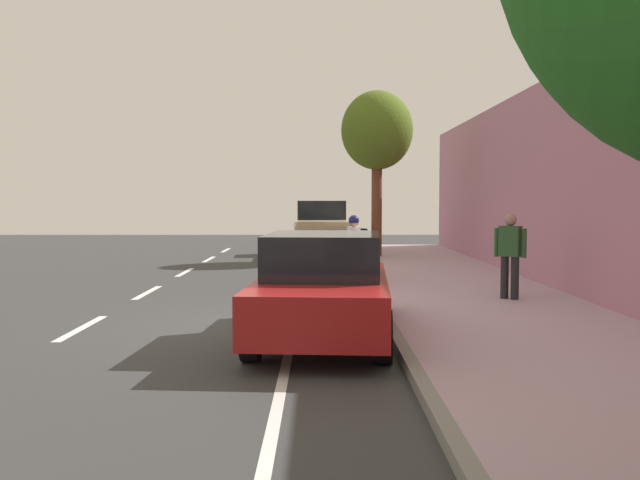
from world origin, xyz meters
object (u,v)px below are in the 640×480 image
object	(u,v)px
parked_sedan_red_second	(325,288)
cyclist_with_backpack	(356,243)
bicycle_at_curb	(346,268)
pedestrian_on_phone	(511,251)
street_tree_mid_block	(378,132)
parked_pickup_tan_mid	(323,230)

from	to	relation	value
parked_sedan_red_second	cyclist_with_backpack	world-z (taller)	cyclist_with_backpack
bicycle_at_curb	pedestrian_on_phone	size ratio (longest dim) A/B	1.03
street_tree_mid_block	cyclist_with_backpack	bearing A→B (deg)	-98.66
parked_pickup_tan_mid	cyclist_with_backpack	xyz separation A→B (m)	(0.75, -8.52, 0.09)
parked_pickup_tan_mid	street_tree_mid_block	bearing A→B (deg)	-41.32
parked_sedan_red_second	pedestrian_on_phone	xyz separation A→B (m)	(3.49, 3.20, 0.28)
cyclist_with_backpack	pedestrian_on_phone	xyz separation A→B (m)	(2.73, -3.33, 0.04)
pedestrian_on_phone	parked_pickup_tan_mid	bearing A→B (deg)	106.33
bicycle_at_curb	cyclist_with_backpack	world-z (taller)	cyclist_with_backpack
parked_sedan_red_second	cyclist_with_backpack	distance (m)	6.59
parked_pickup_tan_mid	street_tree_mid_block	world-z (taller)	street_tree_mid_block
bicycle_at_curb	cyclist_with_backpack	distance (m)	0.80
parked_pickup_tan_mid	pedestrian_on_phone	size ratio (longest dim) A/B	3.38
street_tree_mid_block	pedestrian_on_phone	world-z (taller)	street_tree_mid_block
parked_pickup_tan_mid	street_tree_mid_block	size ratio (longest dim) A/B	0.99
parked_sedan_red_second	parked_pickup_tan_mid	world-z (taller)	parked_pickup_tan_mid
bicycle_at_curb	cyclist_with_backpack	xyz separation A→B (m)	(0.23, -0.44, 0.63)
bicycle_at_curb	pedestrian_on_phone	xyz separation A→B (m)	(2.95, -3.78, 0.67)
cyclist_with_backpack	parked_pickup_tan_mid	bearing A→B (deg)	95.02
parked_sedan_red_second	bicycle_at_curb	distance (m)	7.02
parked_sedan_red_second	parked_pickup_tan_mid	size ratio (longest dim) A/B	0.84
parked_pickup_tan_mid	pedestrian_on_phone	xyz separation A→B (m)	(3.47, -11.85, 0.13)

